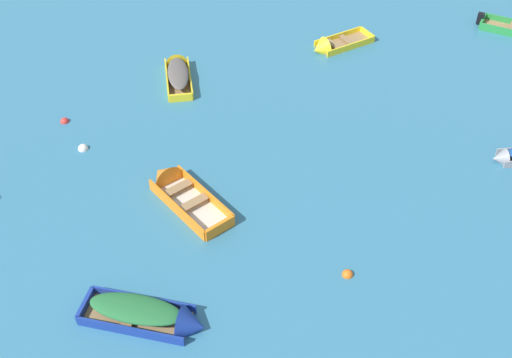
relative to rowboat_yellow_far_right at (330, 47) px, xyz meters
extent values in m
cone|color=gray|center=(8.32, -6.96, 0.02)|extent=(0.81, 0.95, 0.80)
cube|color=#99754C|center=(0.66, 0.65, -0.11)|extent=(2.77, 2.76, 0.09)
cube|color=yellow|center=(1.07, 0.24, 0.01)|extent=(2.14, 2.12, 0.34)
cube|color=yellow|center=(0.25, 1.07, 0.01)|extent=(2.14, 2.12, 0.34)
cube|color=yellow|center=(1.71, 1.69, 0.01)|extent=(0.89, 0.90, 0.34)
cone|color=yellow|center=(-0.43, -0.43, 0.03)|extent=(1.27, 1.27, 1.12)
cube|color=#937047|center=(0.77, 0.76, 0.08)|extent=(0.95, 0.96, 0.03)
cube|color=#937047|center=(0.16, 0.16, 0.08)|extent=(0.95, 0.96, 0.03)
cube|color=beige|center=(-3.20, -12.66, -0.10)|extent=(3.57, 3.08, 0.12)
cube|color=orange|center=(-3.59, -13.21, 0.09)|extent=(3.01, 2.22, 0.49)
cube|color=orange|center=(-2.80, -12.12, 0.09)|extent=(3.01, 2.22, 0.49)
cube|color=orange|center=(-1.72, -13.73, 0.09)|extent=(0.89, 1.15, 0.49)
cone|color=orange|center=(-4.74, -11.54, 0.11)|extent=(1.44, 1.54, 1.29)
cube|color=#937047|center=(-3.04, -12.77, 0.19)|extent=(1.02, 1.20, 0.03)
cube|color=#937047|center=(-3.91, -12.15, 0.19)|extent=(1.02, 1.20, 0.03)
cube|color=#99754C|center=(-3.22, -18.13, -0.11)|extent=(3.51, 1.30, 0.10)
cube|color=navy|center=(-3.24, -17.48, 0.04)|extent=(3.64, 0.17, 0.39)
cube|color=navy|center=(-3.21, -18.77, 0.04)|extent=(3.64, 0.17, 0.39)
cube|color=navy|center=(-5.04, -18.17, 0.04)|extent=(0.16, 1.27, 0.39)
cone|color=navy|center=(-1.33, -18.08, 0.05)|extent=(0.86, 1.26, 1.24)
cube|color=#937047|center=(-3.41, -18.13, 0.11)|extent=(0.41, 1.17, 0.03)
ellipsoid|color=#236633|center=(-3.22, -18.13, 0.36)|extent=(3.21, 1.24, 0.38)
cube|color=#288C3D|center=(7.54, 4.53, 0.05)|extent=(0.36, 1.15, 0.41)
cube|color=black|center=(7.40, 4.56, 0.19)|extent=(0.39, 0.36, 0.58)
cube|color=#99754C|center=(-6.48, -4.74, -0.11)|extent=(2.13, 3.19, 0.10)
cube|color=yellow|center=(-6.99, -4.96, 0.04)|extent=(1.30, 2.94, 0.39)
cube|color=yellow|center=(-5.98, -4.53, 0.04)|extent=(1.30, 2.94, 0.39)
cube|color=yellow|center=(-5.86, -6.20, 0.04)|extent=(1.03, 0.52, 0.39)
cone|color=yellow|center=(-7.13, -3.22, 0.06)|extent=(1.25, 1.08, 1.05)
cube|color=#937047|center=(-6.42, -4.89, 0.11)|extent=(1.03, 0.69, 0.03)
ellipsoid|color=#59514C|center=(-6.48, -4.74, 0.34)|extent=(1.99, 2.93, 0.33)
sphere|color=red|center=(-10.37, -8.98, -0.16)|extent=(0.39, 0.39, 0.39)
sphere|color=orange|center=(3.18, -14.55, -0.16)|extent=(0.40, 0.40, 0.40)
sphere|color=silver|center=(-8.75, -10.52, -0.16)|extent=(0.44, 0.44, 0.44)
camera|label=1|loc=(3.91, -30.16, 18.25)|focal=47.61mm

